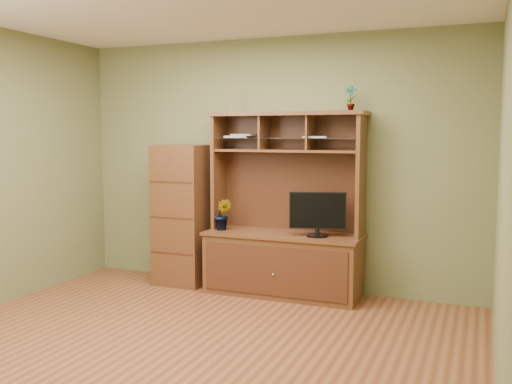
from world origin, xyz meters
The scene contains 8 objects.
room centered at (0.00, 0.00, 1.35)m, with size 4.54×4.04×2.74m.
media_hutch centered at (0.22, 1.73, 0.52)m, with size 1.66×0.61×1.90m.
monitor centered at (0.60, 1.65, 0.89)m, with size 0.55×0.22×0.45m.
orchid_plant centered at (-0.44, 1.65, 0.82)m, with size 0.19×0.15×0.34m, color #24551D.
top_plant centered at (0.88, 1.80, 2.03)m, with size 0.13×0.09×0.25m, color #325F21.
reed_diffuser centered at (-0.41, 1.81, 2.01)m, with size 0.06×0.06×0.28m.
magazines centered at (-0.03, 1.81, 1.65)m, with size 1.14×0.22×0.04m.
side_cabinet centered at (-0.98, 1.73, 0.78)m, with size 0.55×0.50×1.55m.
Camera 1 is at (2.13, -3.81, 1.68)m, focal length 40.00 mm.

